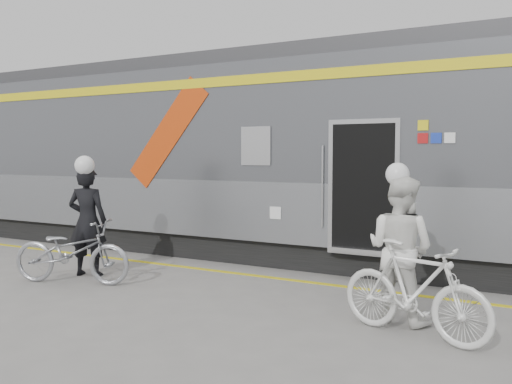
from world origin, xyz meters
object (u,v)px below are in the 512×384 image
Objects in this scene: bicycle_left at (72,252)px; bicycle_right at (414,290)px; woman at (400,249)px; man at (88,221)px.

bicycle_right is (5.46, 0.00, 0.03)m from bicycle_left.
woman reaches higher than bicycle_left.
woman is 0.99× the size of bicycle_right.
man is 5.36m from woman.
bicycle_left is 5.46m from bicycle_right.
bicycle_right reaches higher than bicycle_left.
woman is at bearing 44.29° from bicycle_right.
woman is 0.72m from bicycle_right.
man reaches higher than bicycle_left.
bicycle_right is at bearing 156.45° from man.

